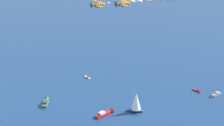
% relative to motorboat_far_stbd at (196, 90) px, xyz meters
% --- Properties ---
extents(motorboat_far_stbd, '(5.43, 4.60, 1.65)m').
position_rel_motorboat_far_stbd_xyz_m(motorboat_far_stbd, '(0.00, 0.00, 0.00)').
color(motorboat_far_stbd, '#B21E1E').
rests_on(motorboat_far_stbd, ground_plane).
extents(sailboat_trailing, '(6.33, 9.74, 12.10)m').
position_rel_motorboat_far_stbd_xyz_m(sailboat_trailing, '(-19.60, 41.05, 5.08)').
color(sailboat_trailing, '#23478C').
rests_on(sailboat_trailing, ground_plane).
extents(motorboat_ahead, '(10.39, 3.64, 2.96)m').
position_rel_motorboat_far_stbd_xyz_m(motorboat_ahead, '(-4.23, 88.59, 0.35)').
color(motorboat_ahead, '#33704C').
rests_on(motorboat_ahead, ground_plane).
extents(motorboat_outer_ring_b, '(5.02, 3.74, 1.47)m').
position_rel_motorboat_far_stbd_xyz_m(motorboat_outer_ring_b, '(28.80, 63.72, -0.05)').
color(motorboat_outer_ring_b, white).
rests_on(motorboat_outer_ring_b, ground_plane).
extents(motorboat_outer_ring_c, '(8.16, 10.34, 3.08)m').
position_rel_motorboat_far_stbd_xyz_m(motorboat_outer_ring_c, '(-20.93, 57.40, 0.38)').
color(motorboat_outer_ring_c, '#B21E1E').
rests_on(motorboat_outer_ring_c, ground_plane).
extents(motorboat_outer_ring_d, '(5.54, 7.91, 2.29)m').
position_rel_motorboat_far_stbd_xyz_m(motorboat_outer_ring_d, '(-7.18, -8.66, 0.17)').
color(motorboat_outer_ring_d, '#9E9993').
rests_on(motorboat_outer_ring_d, ground_plane).
extents(biplane_lead, '(7.09, 7.04, 3.59)m').
position_rel_motorboat_far_stbd_xyz_m(biplane_lead, '(-39.51, 52.18, 60.31)').
color(biplane_lead, orange).
extents(biplane_wingman, '(7.09, 7.04, 3.59)m').
position_rel_motorboat_far_stbd_xyz_m(biplane_wingman, '(-30.09, 61.32, 58.42)').
color(biplane_wingman, orange).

